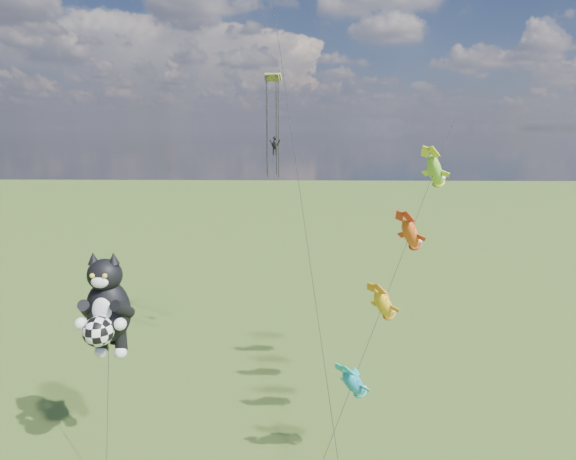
{
  "coord_description": "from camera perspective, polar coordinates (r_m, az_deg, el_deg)",
  "views": [
    {
      "loc": [
        14.99,
        -24.52,
        18.53
      ],
      "look_at": [
        14.19,
        6.86,
        11.88
      ],
      "focal_mm": 30.0,
      "sensor_mm": 36.0,
      "label": 1
    }
  ],
  "objects": [
    {
      "name": "parafoil_rig",
      "position": [
        35.64,
        -1.42,
        11.55
      ],
      "size": [
        5.21,
        16.99,
        27.81
      ],
      "rotation": [
        0.0,
        0.0,
        0.35
      ],
      "color": "brown",
      "rests_on": "ground"
    },
    {
      "name": "ground",
      "position": [
        34.2,
        -26.99,
        -22.29
      ],
      "size": [
        300.0,
        300.0,
        0.0
      ],
      "primitive_type": "plane",
      "color": "#274310"
    },
    {
      "name": "fish_windsock_rig",
      "position": [
        28.34,
        12.79,
        -4.48
      ],
      "size": [
        10.04,
        12.56,
        19.01
      ],
      "rotation": [
        0.0,
        0.0,
        -0.35
      ],
      "color": "brown",
      "rests_on": "ground"
    },
    {
      "name": "cat_kite_rig",
      "position": [
        27.45,
        -20.75,
        -8.54
      ],
      "size": [
        2.68,
        4.23,
        12.24
      ],
      "rotation": [
        0.0,
        0.0,
        0.12
      ],
      "color": "brown",
      "rests_on": "ground"
    }
  ]
}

